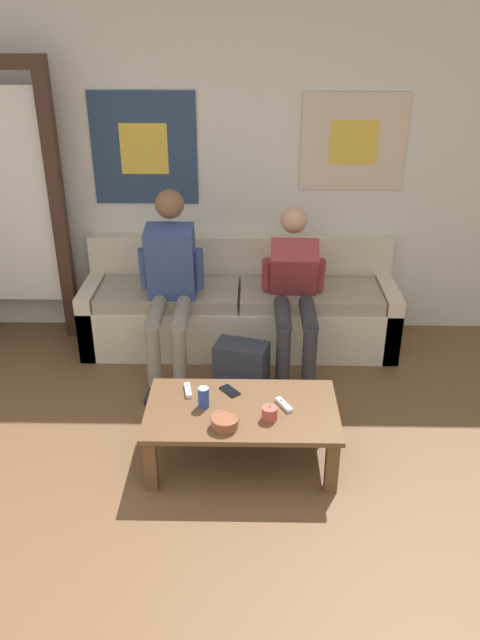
# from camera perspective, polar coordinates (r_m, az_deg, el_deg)

# --- Properties ---
(ground_plane) EXTENTS (18.00, 18.00, 0.00)m
(ground_plane) POSITION_cam_1_polar(r_m,az_deg,el_deg) (3.05, -3.54, -26.04)
(ground_plane) COLOR brown
(wall_back) EXTENTS (10.00, 0.07, 2.55)m
(wall_back) POSITION_cam_1_polar(r_m,az_deg,el_deg) (4.93, -1.37, 13.13)
(wall_back) COLOR silver
(wall_back) RESTS_ON ground_plane
(couch) EXTENTS (2.41, 0.69, 0.81)m
(couch) POSITION_cam_1_polar(r_m,az_deg,el_deg) (4.93, -0.04, 0.94)
(couch) COLOR beige
(couch) RESTS_ON ground_plane
(coffee_table) EXTENTS (1.11, 0.63, 0.36)m
(coffee_table) POSITION_cam_1_polar(r_m,az_deg,el_deg) (3.65, 0.16, -8.82)
(coffee_table) COLOR brown
(coffee_table) RESTS_ON ground_plane
(person_seated_adult) EXTENTS (0.47, 0.85, 1.30)m
(person_seated_adult) POSITION_cam_1_polar(r_m,az_deg,el_deg) (4.47, -6.42, 3.78)
(person_seated_adult) COLOR gray
(person_seated_adult) RESTS_ON ground_plane
(person_seated_teen) EXTENTS (0.47, 1.03, 1.13)m
(person_seated_teen) POSITION_cam_1_polar(r_m,az_deg,el_deg) (4.51, 5.00, 3.05)
(person_seated_teen) COLOR #2D2D33
(person_seated_teen) RESTS_ON ground_plane
(backpack) EXTENTS (0.40, 0.31, 0.39)m
(backpack) POSITION_cam_1_polar(r_m,az_deg,el_deg) (4.30, 0.09, -4.70)
(backpack) COLOR #282D38
(backpack) RESTS_ON ground_plane
(ceramic_bowl) EXTENTS (0.16, 0.16, 0.07)m
(ceramic_bowl) POSITION_cam_1_polar(r_m,az_deg,el_deg) (3.45, -1.42, -9.27)
(ceramic_bowl) COLOR brown
(ceramic_bowl) RESTS_ON coffee_table
(pillar_candle) EXTENTS (0.09, 0.09, 0.09)m
(pillar_candle) POSITION_cam_1_polar(r_m,az_deg,el_deg) (3.52, 2.72, -8.51)
(pillar_candle) COLOR #B24C42
(pillar_candle) RESTS_ON coffee_table
(drink_can_blue) EXTENTS (0.07, 0.07, 0.12)m
(drink_can_blue) POSITION_cam_1_polar(r_m,az_deg,el_deg) (3.61, -3.35, -7.07)
(drink_can_blue) COLOR #28479E
(drink_can_blue) RESTS_ON coffee_table
(game_controller_near_left) EXTENTS (0.06, 0.15, 0.03)m
(game_controller_near_left) POSITION_cam_1_polar(r_m,az_deg,el_deg) (3.77, -4.78, -6.42)
(game_controller_near_left) COLOR white
(game_controller_near_left) RESTS_ON coffee_table
(game_controller_near_right) EXTENTS (0.10, 0.14, 0.03)m
(game_controller_near_right) POSITION_cam_1_polar(r_m,az_deg,el_deg) (3.64, 4.04, -7.75)
(game_controller_near_right) COLOR white
(game_controller_near_right) RESTS_ON coffee_table
(cell_phone) EXTENTS (0.14, 0.15, 0.01)m
(cell_phone) POSITION_cam_1_polar(r_m,az_deg,el_deg) (3.76, -0.94, -6.48)
(cell_phone) COLOR black
(cell_phone) RESTS_ON coffee_table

